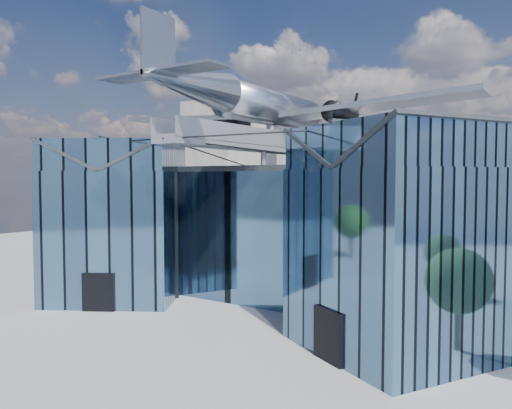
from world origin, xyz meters
The scene contains 4 objects.
ground_plane centered at (0.00, 0.00, 0.00)m, with size 120.00×120.00×0.00m, color gray.
museum centered at (0.00, 5.82, 5.54)m, with size 32.88×24.50×17.60m.
bg_towers centered at (1.45, 50.49, 10.01)m, with size 77.00×24.50×26.00m.
tree_side_w centered at (-19.02, 4.29, 3.58)m, with size 3.68×3.68×5.29m.
Camera 1 is at (18.67, -26.53, 8.99)m, focal length 35.00 mm.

